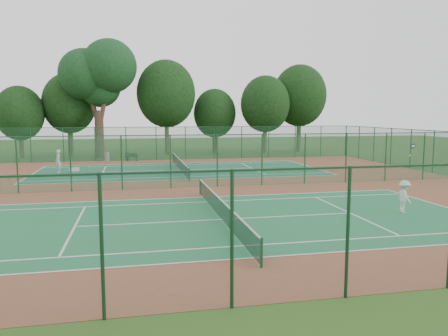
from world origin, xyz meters
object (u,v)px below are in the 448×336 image
Objects in this scene: player_far at (58,162)px; bench at (132,157)px; trash_bin at (107,157)px; big_tree at (98,74)px; kit_bag at (74,170)px; player_near at (404,197)px.

player_far is 1.41× the size of bench.
trash_bin is 0.07× the size of big_tree.
trash_bin is at bearing -78.87° from big_tree.
trash_bin is (3.34, 8.49, -0.49)m from player_far.
kit_bag is at bearing -106.94° from trash_bin.
big_tree is at bearing 101.13° from trash_bin.
trash_bin is 9.82m from big_tree.
trash_bin is 2.49m from bench.
player_far is at bearing -100.67° from big_tree.
player_far is 9.14m from trash_bin.
big_tree is at bearing 149.85° from bench.
big_tree is at bearing 60.06° from kit_bag.
player_near is at bearing -62.50° from big_tree.
player_near is at bearing -40.77° from bench.
kit_bag is at bearing 113.50° from player_far.
player_far is at bearing -101.24° from bench.
player_far reaches higher than player_near.
player_far is 1.69m from kit_bag.
bench is 10.42m from big_tree.
trash_bin is at bearing -157.90° from bench.
big_tree is at bearing 32.35° from player_near.
player_near is at bearing -71.07° from kit_bag.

